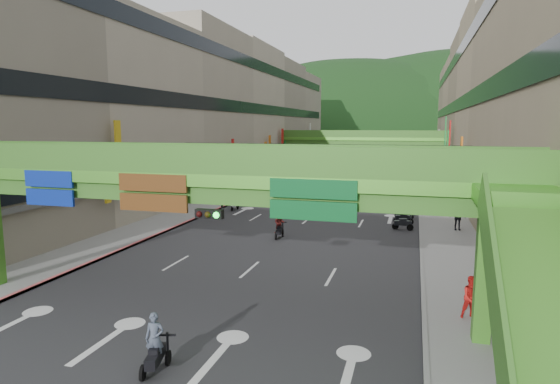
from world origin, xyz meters
TOP-DOWN VIEW (x-y plane):
  - road_slab at (0.00, 50.00)m, footprint 18.00×140.00m
  - sidewalk_left at (-11.00, 50.00)m, footprint 4.00×140.00m
  - sidewalk_right at (11.00, 50.00)m, footprint 4.00×140.00m
  - curb_left at (-9.10, 50.00)m, footprint 0.20×140.00m
  - curb_right at (9.10, 50.00)m, footprint 0.20×140.00m
  - building_row_left at (-18.93, 50.00)m, footprint 12.80×95.00m
  - building_row_right at (18.93, 50.00)m, footprint 12.80×95.00m
  - overpass_near at (0.93, 5.38)m, footprint 28.00×12.27m
  - overpass_far at (0.00, 65.00)m, footprint 28.00×2.20m
  - hill_left at (-15.00, 160.00)m, footprint 168.00×140.00m
  - hill_right at (25.00, 180.00)m, footprint 208.00×176.00m
  - bunting_string at (0.00, 30.00)m, footprint 26.00×0.36m
  - scooter_rider_near at (0.76, 1.00)m, footprint 0.75×1.57m
  - scooter_rider_mid at (-0.46, 19.45)m, footprint 0.82×1.59m
  - scooter_rider_left at (-7.50, 28.80)m, footprint 1.04×1.60m
  - scooter_rider_far at (-5.09, 43.63)m, footprint 0.82×1.59m
  - parked_scooter_row at (7.80, 30.00)m, footprint 1.60×11.61m
  - car_silver at (-2.32, 53.78)m, footprint 1.85×3.91m
  - car_yellow at (-0.86, 43.38)m, footprint 2.41×4.63m
  - pedestrian_red at (10.90, 8.00)m, footprint 0.99×0.86m
  - pedestrian_dark at (11.71, 25.03)m, footprint 1.15×0.56m
  - pedestrian_blue at (12.20, 40.00)m, footprint 1.01×0.86m

SIDE VIEW (x-z plane):
  - hill_left at x=-15.00m, z-range -56.00..56.00m
  - hill_right at x=25.00m, z-range -64.00..64.00m
  - road_slab at x=0.00m, z-range 0.00..0.02m
  - sidewalk_left at x=-11.00m, z-range 0.00..0.15m
  - sidewalk_right at x=11.00m, z-range 0.00..0.15m
  - curb_left at x=-9.10m, z-range 0.00..0.18m
  - curb_right at x=9.10m, z-range 0.00..0.18m
  - parked_scooter_row at x=7.80m, z-range -0.02..1.06m
  - car_silver at x=-2.32m, z-range 0.00..1.24m
  - car_yellow at x=-0.86m, z-range 0.00..1.50m
  - pedestrian_red at x=10.90m, z-range 0.00..1.75m
  - pedestrian_blue at x=12.20m, z-range 0.00..1.84m
  - scooter_rider_near at x=0.76m, z-range -0.07..1.92m
  - scooter_rider_far at x=-5.09m, z-range 0.00..1.87m
  - scooter_rider_mid at x=-0.46m, z-range 0.01..1.88m
  - pedestrian_dark at x=11.71m, z-range 0.00..1.89m
  - scooter_rider_left at x=-7.50m, z-range 0.00..2.04m
  - overpass_near at x=0.93m, z-range 1.66..8.76m
  - overpass_far at x=0.00m, z-range 1.85..8.95m
  - bunting_string at x=0.00m, z-range 5.73..6.19m
  - building_row_left at x=-18.93m, z-range -0.04..18.96m
  - building_row_right at x=18.93m, z-range -0.04..18.96m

